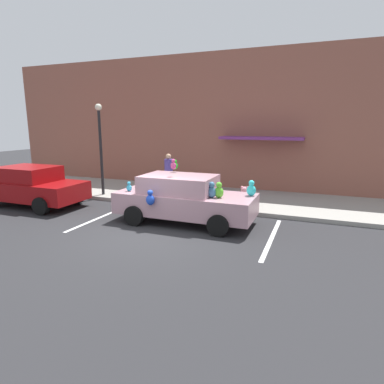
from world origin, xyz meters
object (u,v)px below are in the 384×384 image
at_px(teddy_bear_on_sidewalk, 244,197).
at_px(pedestrian_near_shopfront, 169,175).
at_px(plush_covered_car, 184,198).
at_px(parked_sedan_behind, 32,186).
at_px(street_lamp_post, 100,140).

xyz_separation_m(teddy_bear_on_sidewalk, pedestrian_near_shopfront, (-3.62, 1.03, 0.46)).
height_order(plush_covered_car, teddy_bear_on_sidewalk, plush_covered_car).
distance_m(teddy_bear_on_sidewalk, pedestrian_near_shopfront, 3.79).
relative_size(parked_sedan_behind, teddy_bear_on_sidewalk, 5.52).
xyz_separation_m(plush_covered_car, teddy_bear_on_sidewalk, (1.48, 2.33, -0.31)).
xyz_separation_m(plush_covered_car, street_lamp_post, (-4.67, 2.04, 1.70)).
bearing_deg(plush_covered_car, teddy_bear_on_sidewalk, 57.53).
xyz_separation_m(parked_sedan_behind, street_lamp_post, (1.67, 2.18, 1.71)).
bearing_deg(plush_covered_car, pedestrian_near_shopfront, 122.42).
distance_m(plush_covered_car, street_lamp_post, 5.37).
relative_size(plush_covered_car, pedestrian_near_shopfront, 2.57).
bearing_deg(plush_covered_car, street_lamp_post, 156.36).
distance_m(street_lamp_post, pedestrian_near_shopfront, 3.25).
xyz_separation_m(teddy_bear_on_sidewalk, street_lamp_post, (-6.15, -0.29, 2.00)).
bearing_deg(pedestrian_near_shopfront, street_lamp_post, -152.44).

